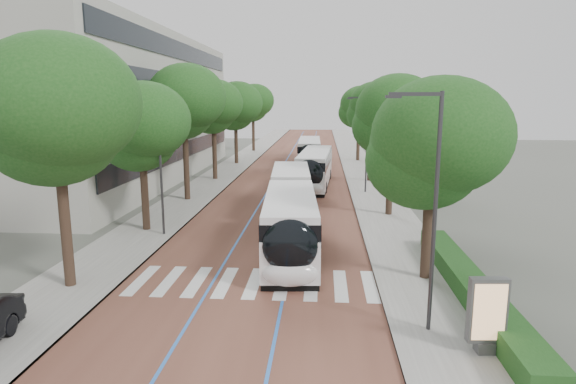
% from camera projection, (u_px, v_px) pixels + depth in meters
% --- Properties ---
extents(ground, '(160.00, 160.00, 0.00)m').
position_uv_depth(ground, '(246.00, 292.00, 19.91)').
color(ground, '#51544C').
rests_on(ground, ground).
extents(road, '(11.00, 140.00, 0.02)m').
position_uv_depth(road, '(297.00, 164.00, 59.09)').
color(road, brown).
rests_on(road, ground).
extents(sidewalk_left, '(4.00, 140.00, 0.12)m').
position_uv_depth(sidewalk_left, '(237.00, 163.00, 59.61)').
color(sidewalk_left, gray).
rests_on(sidewalk_left, ground).
extents(sidewalk_right, '(4.00, 140.00, 0.12)m').
position_uv_depth(sidewalk_right, '(358.00, 165.00, 58.56)').
color(sidewalk_right, gray).
rests_on(sidewalk_right, ground).
extents(kerb_left, '(0.20, 140.00, 0.14)m').
position_uv_depth(kerb_left, '(252.00, 164.00, 59.47)').
color(kerb_left, gray).
rests_on(kerb_left, ground).
extents(kerb_right, '(0.20, 140.00, 0.14)m').
position_uv_depth(kerb_right, '(343.00, 164.00, 58.69)').
color(kerb_right, gray).
rests_on(kerb_right, ground).
extents(zebra_crossing, '(10.55, 3.60, 0.01)m').
position_uv_depth(zebra_crossing, '(254.00, 283.00, 20.87)').
color(zebra_crossing, silver).
rests_on(zebra_crossing, ground).
extents(lane_line_left, '(0.12, 126.00, 0.01)m').
position_uv_depth(lane_line_left, '(284.00, 164.00, 59.20)').
color(lane_line_left, blue).
rests_on(lane_line_left, road).
extents(lane_line_right, '(0.12, 126.00, 0.01)m').
position_uv_depth(lane_line_right, '(310.00, 164.00, 58.98)').
color(lane_line_right, blue).
rests_on(lane_line_right, road).
extents(office_building, '(18.11, 40.00, 14.00)m').
position_uv_depth(office_building, '(94.00, 108.00, 47.38)').
color(office_building, '#9D9C92').
rests_on(office_building, ground).
extents(hedge, '(1.20, 14.00, 0.80)m').
position_uv_depth(hedge, '(471.00, 286.00, 19.18)').
color(hedge, '#194216').
rests_on(hedge, sidewalk_right).
extents(streetlight_near, '(1.82, 0.20, 8.00)m').
position_uv_depth(streetlight_near, '(430.00, 195.00, 15.60)').
color(streetlight_near, '#333336').
rests_on(streetlight_near, sidewalk_right).
extents(streetlight_far, '(1.82, 0.20, 8.00)m').
position_uv_depth(streetlight_far, '(365.00, 137.00, 40.09)').
color(streetlight_far, '#333336').
rests_on(streetlight_far, sidewalk_right).
extents(lamp_post_left, '(0.14, 0.14, 8.00)m').
position_uv_depth(lamp_post_left, '(161.00, 166.00, 27.40)').
color(lamp_post_left, '#333336').
rests_on(lamp_post_left, sidewalk_left).
extents(trees_left, '(6.34, 61.11, 9.97)m').
position_uv_depth(trees_left, '(205.00, 110.00, 43.37)').
color(trees_left, black).
rests_on(trees_left, ground).
extents(trees_right, '(5.81, 47.63, 9.02)m').
position_uv_depth(trees_right, '(381.00, 118.00, 38.12)').
color(trees_right, black).
rests_on(trees_right, ground).
extents(lead_bus, '(3.66, 18.52, 3.20)m').
position_uv_depth(lead_bus, '(291.00, 209.00, 27.81)').
color(lead_bus, black).
rests_on(lead_bus, ground).
extents(bus_queued_0, '(3.27, 12.53, 3.20)m').
position_uv_depth(bus_queued_0, '(315.00, 169.00, 43.92)').
color(bus_queued_0, white).
rests_on(bus_queued_0, ground).
extents(bus_queued_1, '(2.75, 12.44, 3.20)m').
position_uv_depth(bus_queued_1, '(309.00, 153.00, 56.87)').
color(bus_queued_1, white).
rests_on(bus_queued_1, ground).
extents(ad_panel, '(1.19, 0.49, 2.43)m').
position_uv_depth(ad_panel, '(487.00, 314.00, 14.72)').
color(ad_panel, '#59595B').
rests_on(ad_panel, sidewalk_right).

